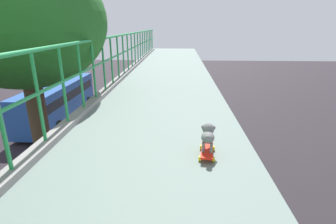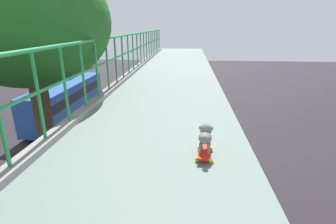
{
  "view_description": "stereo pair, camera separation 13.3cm",
  "coord_description": "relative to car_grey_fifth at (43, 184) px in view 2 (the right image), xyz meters",
  "views": [
    {
      "loc": [
        1.52,
        0.59,
        7.67
      ],
      "look_at": [
        1.35,
        4.45,
        6.35
      ],
      "focal_mm": 27.44,
      "sensor_mm": 36.0,
      "label": 1
    },
    {
      "loc": [
        1.65,
        0.6,
        7.67
      ],
      "look_at": [
        1.35,
        4.45,
        6.35
      ],
      "focal_mm": 27.44,
      "sensor_mm": 36.0,
      "label": 2
    }
  ],
  "objects": [
    {
      "name": "city_bus",
      "position": [
        -3.71,
        10.64,
        1.04
      ],
      "size": [
        2.54,
        10.51,
        3.05
      ],
      "color": "#234C95",
      "rests_on": "ground"
    },
    {
      "name": "car_grey_fifth",
      "position": [
        0.0,
        0.0,
        0.0
      ],
      "size": [
        1.76,
        4.22,
        1.51
      ],
      "color": "slate",
      "rests_on": "ground"
    },
    {
      "name": "roadside_tree_mid",
      "position": [
        3.03,
        -3.97,
        6.9
      ],
      "size": [
        3.6,
        3.6,
        9.19
      ],
      "color": "brown",
      "rests_on": "ground"
    },
    {
      "name": "toy_skateboard",
      "position": [
        6.79,
        -6.78,
        5.48
      ],
      "size": [
        0.23,
        0.48,
        0.09
      ],
      "color": "red",
      "rests_on": "overpass_deck"
    },
    {
      "name": "small_dog",
      "position": [
        6.8,
        -6.74,
        5.69
      ],
      "size": [
        0.19,
        0.35,
        0.31
      ],
      "color": "slate",
      "rests_on": "toy_skateboard"
    }
  ]
}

